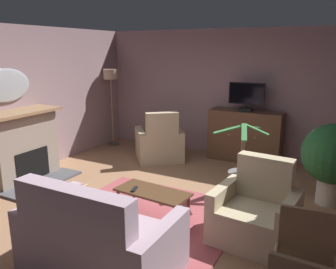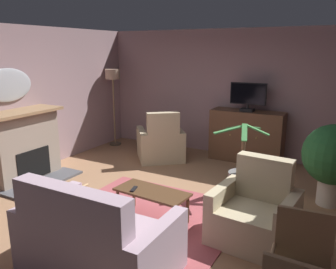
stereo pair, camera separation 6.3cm
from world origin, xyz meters
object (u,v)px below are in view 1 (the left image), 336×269
potted_plant_tall_palm_by_window (241,179)px  cat (68,191)px  armchair_in_far_corner (256,215)px  coffee_table (153,195)px  potted_plant_on_hearth_side (333,156)px  wall_mirror_oval (6,85)px  tv_remote (134,189)px  sofa_floral (97,242)px  floor_lamp (111,83)px  armchair_by_fireplace (159,144)px  television (247,96)px  fireplace (22,148)px  tv_cabinet (245,137)px

potted_plant_tall_palm_by_window → cat: (-2.35, -1.43, -0.13)m
armchair_in_far_corner → coffee_table: bearing=-173.8°
potted_plant_on_hearth_side → cat: size_ratio=1.68×
wall_mirror_oval → tv_remote: (2.77, -0.29, -1.24)m
potted_plant_tall_palm_by_window → sofa_floral: bearing=-105.5°
potted_plant_tall_palm_by_window → floor_lamp: floor_lamp is taller
armchair_by_fireplace → armchair_in_far_corner: 3.39m
armchair_by_fireplace → armchair_in_far_corner: size_ratio=1.27×
television → armchair_in_far_corner: bearing=-71.5°
television → potted_plant_on_hearth_side: size_ratio=0.59×
wall_mirror_oval → armchair_by_fireplace: 3.10m
sofa_floral → potted_plant_on_hearth_side: bearing=55.5°
fireplace → sofa_floral: fireplace is taller
sofa_floral → cat: size_ratio=2.19×
armchair_in_far_corner → potted_plant_tall_palm_by_window: (-0.55, 1.28, -0.09)m
wall_mirror_oval → armchair_in_far_corner: bearing=-0.7°
fireplace → sofa_floral: (2.83, -1.44, -0.25)m
armchair_by_fireplace → floor_lamp: bearing=163.5°
armchair_by_fireplace → wall_mirror_oval: bearing=-129.7°
sofa_floral → armchair_in_far_corner: 1.89m
television → tv_remote: 3.35m
coffee_table → armchair_in_far_corner: (1.36, 0.15, -0.04)m
potted_plant_tall_palm_by_window → wall_mirror_oval: bearing=-162.2°
fireplace → armchair_in_far_corner: size_ratio=1.41×
armchair_by_fireplace → fireplace: bearing=-125.6°
fireplace → coffee_table: fireplace is taller
armchair_in_far_corner → potted_plant_tall_palm_by_window: size_ratio=0.87×
wall_mirror_oval → potted_plant_tall_palm_by_window: size_ratio=0.83×
wall_mirror_oval → floor_lamp: bearing=84.8°
sofa_floral → armchair_in_far_corner: bearing=47.1°
armchair_by_fireplace → television: bearing=24.1°
tv_remote → armchair_by_fireplace: 2.63m
wall_mirror_oval → coffee_table: (3.01, -0.20, -1.30)m
wall_mirror_oval → television: bearing=40.3°
tv_remote → tv_cabinet: bearing=-25.7°
potted_plant_on_hearth_side → tv_cabinet: bearing=139.6°
potted_plant_tall_palm_by_window → television: bearing=104.6°
wall_mirror_oval → floor_lamp: wall_mirror_oval is taller
tv_cabinet → sofa_floral: (-0.31, -4.36, -0.16)m
tv_remote → potted_plant_tall_palm_by_window: potted_plant_tall_palm_by_window is taller
wall_mirror_oval → tv_remote: wall_mirror_oval is taller
wall_mirror_oval → sofa_floral: wall_mirror_oval is taller
cat → sofa_floral: bearing=-37.5°
tv_cabinet → potted_plant_tall_palm_by_window: 1.77m
potted_plant_tall_palm_by_window → floor_lamp: 4.04m
wall_mirror_oval → coffee_table: size_ratio=0.93×
armchair_by_fireplace → armchair_in_far_corner: bearing=-40.6°
fireplace → potted_plant_tall_palm_by_window: bearing=18.9°
tv_cabinet → potted_plant_on_hearth_side: bearing=-40.4°
armchair_by_fireplace → potted_plant_on_hearth_side: size_ratio=1.05×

